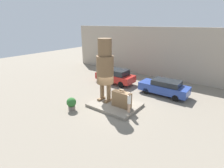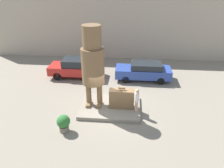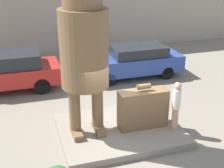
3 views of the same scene
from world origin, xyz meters
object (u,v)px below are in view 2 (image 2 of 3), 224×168
at_px(tourist, 137,99).
at_px(parked_car_red, 76,67).
at_px(giant_suitcase, 122,99).
at_px(statue_figure, 93,61).
at_px(parked_car_blue, 144,71).
at_px(planter_pot, 64,123).

xyz_separation_m(tourist, parked_car_red, (-5.11, 5.40, -0.24)).
relative_size(giant_suitcase, parked_car_red, 0.35).
bearing_deg(giant_suitcase, statue_figure, 173.69).
relative_size(tourist, parked_car_red, 0.36).
xyz_separation_m(parked_car_red, parked_car_blue, (5.77, -0.05, -0.07)).
relative_size(giant_suitcase, parked_car_blue, 0.35).
bearing_deg(statue_figure, parked_car_blue, 54.11).
xyz_separation_m(parked_car_blue, planter_pot, (-4.72, -7.39, -0.22)).
bearing_deg(tourist, planter_pot, -153.41).
height_order(statue_figure, parked_car_red, statue_figure).
bearing_deg(statue_figure, parked_car_red, 116.18).
xyz_separation_m(giant_suitcase, parked_car_red, (-4.16, 4.98, -0.00)).
height_order(tourist, parked_car_blue, tourist).
height_order(statue_figure, giant_suitcase, statue_figure).
distance_m(parked_car_red, planter_pot, 7.52).
xyz_separation_m(statue_figure, parked_car_blue, (3.42, 4.72, -2.50)).
bearing_deg(planter_pot, parked_car_blue, 57.40).
bearing_deg(parked_car_blue, tourist, 83.05).
bearing_deg(giant_suitcase, parked_car_blue, 71.95).
relative_size(parked_car_red, parked_car_blue, 0.98).
relative_size(parked_car_red, planter_pot, 4.26).
bearing_deg(parked_car_red, statue_figure, 116.18).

